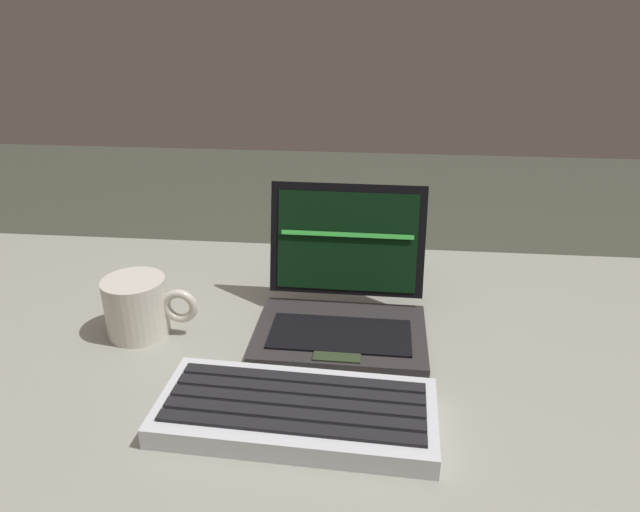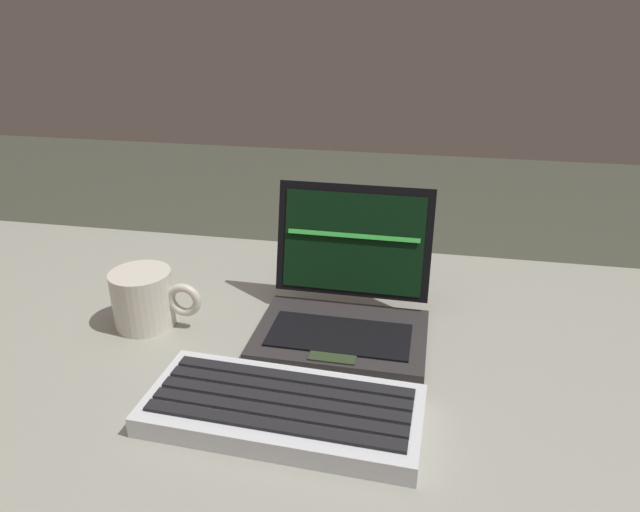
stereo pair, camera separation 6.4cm
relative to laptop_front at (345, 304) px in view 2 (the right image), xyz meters
The scene contains 4 objects.
desk 0.17m from the laptop_front, 121.92° to the right, with size 1.75×0.78×0.73m.
laptop_front is the anchor object (origin of this frame).
external_keyboard 0.22m from the laptop_front, 100.81° to the right, with size 0.33×0.15×0.03m.
coffee_mug 0.30m from the laptop_front, behind, with size 0.14×0.09×0.09m.
Camera 2 is at (0.16, -0.64, 1.18)m, focal length 32.28 mm.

